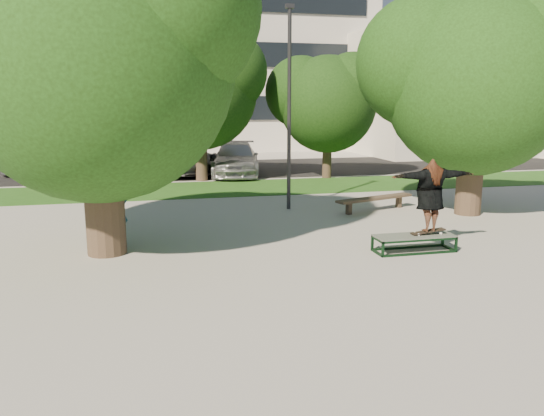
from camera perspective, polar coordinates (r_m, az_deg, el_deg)
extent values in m
plane|color=#9C988F|center=(11.71, 3.41, -4.91)|extent=(120.00, 120.00, 0.00)
cube|color=#1F4A15|center=(20.96, -1.39, 2.25)|extent=(30.00, 4.00, 0.02)
cube|color=black|center=(27.16, -6.30, 4.19)|extent=(40.00, 8.00, 0.01)
cylinder|color=#38281E|center=(11.92, -17.71, 2.74)|extent=(0.84, 0.84, 3.20)
sphere|color=#1A370F|center=(11.85, -18.43, 14.64)|extent=(5.80, 5.80, 5.80)
sphere|color=#1A370F|center=(12.97, -24.97, 17.06)|extent=(4.35, 4.35, 4.35)
sphere|color=#1A370F|center=(11.36, -12.03, 20.30)|extent=(4.06, 4.06, 4.06)
cylinder|color=#38281E|center=(16.68, 20.58, 4.45)|extent=(0.76, 0.76, 3.00)
sphere|color=#1A370F|center=(16.60, 21.12, 12.28)|extent=(5.20, 5.20, 5.20)
sphere|color=#1A370F|center=(16.63, 15.89, 14.83)|extent=(3.90, 3.90, 3.90)
sphere|color=#1A370F|center=(16.93, 25.76, 14.99)|extent=(3.64, 3.64, 3.64)
cylinder|color=#38281E|center=(22.09, -21.77, 5.55)|extent=(0.44, 0.44, 2.80)
sphere|color=black|center=(22.02, -22.15, 10.89)|extent=(4.40, 4.40, 4.40)
sphere|color=black|center=(22.87, -24.79, 12.05)|extent=(3.30, 3.30, 3.30)
sphere|color=black|center=(21.48, -19.81, 13.12)|extent=(3.08, 3.08, 3.08)
cylinder|color=#38281E|center=(22.95, -7.64, 6.67)|extent=(0.50, 0.50, 3.00)
sphere|color=black|center=(22.89, -7.78, 12.21)|extent=(4.80, 4.80, 4.80)
sphere|color=black|center=(23.55, -10.99, 13.54)|extent=(3.60, 3.60, 3.60)
sphere|color=black|center=(22.58, -4.90, 14.42)|extent=(3.36, 3.36, 3.36)
cylinder|color=#38281E|center=(23.66, 5.95, 6.35)|extent=(0.40, 0.40, 2.60)
sphere|color=black|center=(23.59, 6.05, 11.02)|extent=(4.20, 4.20, 4.20)
sphere|color=black|center=(23.87, 3.13, 12.33)|extent=(3.15, 3.15, 3.15)
sphere|color=black|center=(23.53, 8.66, 12.75)|extent=(2.94, 2.94, 2.94)
cylinder|color=#2D2D30|center=(16.34, 1.86, 10.29)|extent=(0.12, 0.12, 6.00)
cube|color=#2D2D30|center=(16.58, 1.93, 20.89)|extent=(0.25, 0.15, 0.12)
cube|color=#B9B5AB|center=(43.06, -12.05, 17.19)|extent=(30.00, 14.00, 16.00)
cube|color=black|center=(35.74, -11.44, 10.49)|extent=(27.60, 0.12, 1.60)
cube|color=black|center=(35.89, -11.66, 16.08)|extent=(27.60, 0.12, 1.60)
cube|color=beige|center=(39.07, 20.13, 11.54)|extent=(15.00, 10.00, 8.00)
cube|color=#475147|center=(12.17, 15.07, -2.90)|extent=(1.80, 0.60, 0.03)
cylinder|color=white|center=(12.12, 15.51, -2.77)|extent=(0.06, 0.03, 0.06)
cylinder|color=white|center=(12.26, 15.15, -2.60)|extent=(0.06, 0.03, 0.06)
cylinder|color=white|center=(12.39, 17.70, -2.60)|extent=(0.06, 0.03, 0.06)
cylinder|color=white|center=(12.52, 17.33, -2.44)|extent=(0.06, 0.03, 0.06)
cube|color=black|center=(12.31, 16.44, -2.42)|extent=(0.78, 0.20, 0.10)
imported|color=#4E2A21|center=(12.15, 16.65, 1.33)|extent=(2.00, 0.59, 1.61)
imported|color=#195562|center=(12.96, -16.42, -0.28)|extent=(0.66, 0.55, 1.54)
cube|color=#493B2C|center=(15.93, 8.27, -0.02)|extent=(0.18, 0.18, 0.37)
cube|color=#493B2C|center=(17.32, 13.48, 0.67)|extent=(0.18, 0.18, 0.37)
cube|color=#493B2C|center=(16.57, 11.01, 1.04)|extent=(2.78, 1.26, 0.07)
imported|color=#ADADB2|center=(27.93, -24.55, 4.89)|extent=(2.01, 4.26, 1.41)
imported|color=black|center=(26.65, -10.25, 5.72)|extent=(2.28, 5.16, 1.65)
imported|color=#4E4F53|center=(25.56, -9.83, 5.37)|extent=(3.53, 5.85, 1.52)
imported|color=#B1B1B6|center=(24.72, -3.93, 5.28)|extent=(2.98, 5.40, 1.48)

